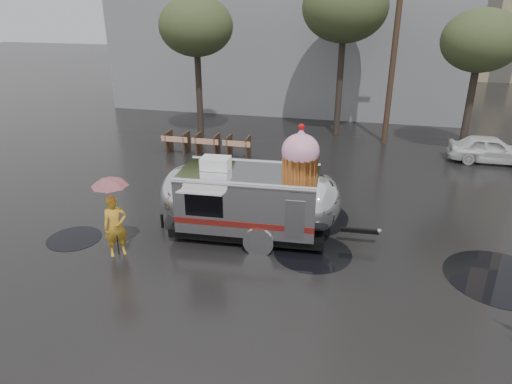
# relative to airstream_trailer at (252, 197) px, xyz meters

# --- Properties ---
(ground) EXTENTS (120.00, 120.00, 0.00)m
(ground) POSITION_rel_airstream_trailer_xyz_m (1.56, -2.78, -1.29)
(ground) COLOR black
(ground) RESTS_ON ground
(puddles) EXTENTS (14.36, 6.92, 0.01)m
(puddles) POSITION_rel_airstream_trailer_xyz_m (1.98, 0.92, -1.28)
(puddles) COLOR black
(puddles) RESTS_ON ground
(grey_building) EXTENTS (22.00, 12.00, 13.00)m
(grey_building) POSITION_rel_airstream_trailer_xyz_m (-2.44, 21.22, 5.21)
(grey_building) COLOR slate
(grey_building) RESTS_ON ground
(utility_pole) EXTENTS (1.60, 0.28, 9.00)m
(utility_pole) POSITION_rel_airstream_trailer_xyz_m (4.06, 11.22, 3.33)
(utility_pole) COLOR #473323
(utility_pole) RESTS_ON ground
(tree_left) EXTENTS (3.64, 3.64, 6.95)m
(tree_left) POSITION_rel_airstream_trailer_xyz_m (-5.44, 10.22, 4.20)
(tree_left) COLOR #382D26
(tree_left) RESTS_ON ground
(tree_mid) EXTENTS (4.20, 4.20, 8.03)m
(tree_mid) POSITION_rel_airstream_trailer_xyz_m (1.56, 12.22, 5.05)
(tree_mid) COLOR #382D26
(tree_mid) RESTS_ON ground
(tree_right) EXTENTS (3.36, 3.36, 6.42)m
(tree_right) POSITION_rel_airstream_trailer_xyz_m (7.56, 10.22, 3.77)
(tree_right) COLOR #382D26
(tree_right) RESTS_ON ground
(barricade_row) EXTENTS (4.30, 0.80, 1.00)m
(barricade_row) POSITION_rel_airstream_trailer_xyz_m (-3.99, 7.18, -0.76)
(barricade_row) COLOR #473323
(barricade_row) RESTS_ON ground
(airstream_trailer) EXTENTS (6.81, 2.83, 3.67)m
(airstream_trailer) POSITION_rel_airstream_trailer_xyz_m (0.00, 0.00, 0.00)
(airstream_trailer) COLOR silver
(airstream_trailer) RESTS_ON ground
(person_left) EXTENTS (0.77, 0.74, 1.80)m
(person_left) POSITION_rel_airstream_trailer_xyz_m (-3.43, -2.01, -0.39)
(person_left) COLOR gold
(person_left) RESTS_ON ground
(umbrella_pink) EXTENTS (1.22, 1.22, 2.38)m
(umbrella_pink) POSITION_rel_airstream_trailer_xyz_m (-3.43, -2.01, 0.68)
(umbrella_pink) COLOR pink
(umbrella_pink) RESTS_ON ground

